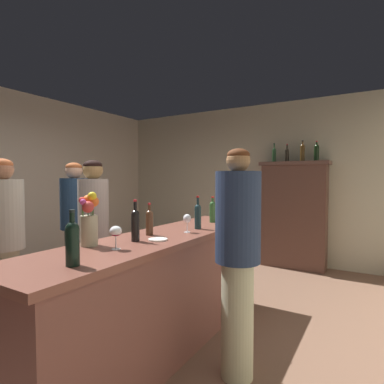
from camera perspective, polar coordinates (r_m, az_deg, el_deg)
name	(u,v)px	position (r m, az deg, el deg)	size (l,w,h in m)	color
floor	(127,325)	(3.43, -11.93, -22.87)	(8.15, 8.15, 0.00)	brown
wall_back	(245,182)	(5.86, 9.68, 1.74)	(5.19, 0.12, 2.78)	#B6AD92
bar_counter	(162,291)	(2.78, -5.55, -17.83)	(0.65, 2.74, 0.99)	brown
display_cabinet	(294,213)	(5.34, 18.31, -3.64)	(1.09, 0.37, 1.74)	#503228
wine_bottle_malbec	(72,241)	(1.82, -21.23, -8.46)	(0.07, 0.07, 0.31)	black
wine_bottle_rose	(135,223)	(2.39, -10.43, -5.74)	(0.06, 0.06, 0.32)	black
wine_bottle_riesling	(198,215)	(2.93, 1.09, -4.23)	(0.06, 0.06, 0.31)	#182E31
wine_bottle_syrah	(149,221)	(2.63, -7.88, -5.35)	(0.06, 0.06, 0.27)	#4D311F
wine_bottle_merlot	(213,211)	(3.37, 3.83, -3.44)	(0.07, 0.07, 0.28)	#295327
wine_glass_front	(187,219)	(2.74, -0.90, -5.03)	(0.07, 0.07, 0.16)	white
wine_glass_mid	(116,232)	(2.15, -13.92, -7.23)	(0.08, 0.08, 0.16)	white
flower_arrangement	(89,219)	(2.31, -18.46, -4.84)	(0.14, 0.15, 0.38)	tan
cheese_plate	(158,239)	(2.43, -6.32, -8.71)	(0.15, 0.15, 0.01)	white
display_bottle_left	(274,154)	(5.41, 14.95, 6.75)	(0.06, 0.06, 0.32)	#16331A
display_bottle_midleft	(287,154)	(5.35, 17.15, 6.68)	(0.06, 0.06, 0.29)	black
display_bottle_center	(302,152)	(5.30, 19.75, 6.99)	(0.07, 0.07, 0.34)	#472F13
display_bottle_midright	(317,152)	(5.26, 22.03, 6.90)	(0.08, 0.08, 0.31)	black
patron_tall	(4,243)	(3.19, -31.47, -8.00)	(0.34, 0.34, 1.64)	#9C9D80
patron_redhead	(75,223)	(4.08, -20.87, -5.31)	(0.33, 0.33, 1.66)	#34302E
patron_in_navy	(94,230)	(3.38, -17.72, -6.71)	(0.31, 0.31, 1.66)	#293644
bartender	(238,253)	(2.31, 8.44, -11.01)	(0.33, 0.33, 1.68)	#AFB08D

